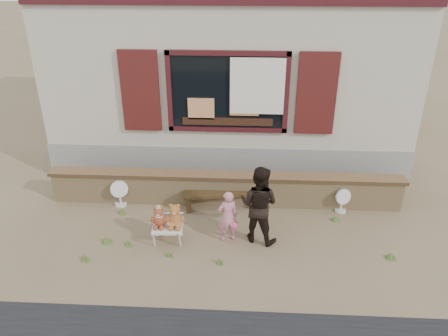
# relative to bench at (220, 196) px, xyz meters

# --- Properties ---
(ground) EXTENTS (80.00, 80.00, 0.00)m
(ground) POSITION_rel_bench_xyz_m (0.09, -0.80, -0.27)
(ground) COLOR brown
(ground) RESTS_ON ground
(shopfront) EXTENTS (8.04, 5.13, 4.00)m
(shopfront) POSITION_rel_bench_xyz_m (0.09, 3.69, 1.73)
(shopfront) COLOR #A09781
(shopfront) RESTS_ON ground
(brick_wall) EXTENTS (7.10, 0.36, 0.67)m
(brick_wall) POSITION_rel_bench_xyz_m (0.09, 0.20, 0.07)
(brick_wall) COLOR tan
(brick_wall) RESTS_ON ground
(bench) EXTENTS (1.47, 0.55, 0.37)m
(bench) POSITION_rel_bench_xyz_m (0.00, 0.00, 0.00)
(bench) COLOR #362512
(bench) RESTS_ON ground
(folding_chair) EXTENTS (0.55, 0.50, 0.32)m
(folding_chair) POSITION_rel_bench_xyz_m (-0.85, -1.17, 0.02)
(folding_chair) COLOR beige
(folding_chair) RESTS_ON ground
(teddy_bear_left) EXTENTS (0.31, 0.27, 0.40)m
(teddy_bear_left) POSITION_rel_bench_xyz_m (-0.99, -1.18, 0.25)
(teddy_bear_left) COLOR brown
(teddy_bear_left) RESTS_ON folding_chair
(teddy_bear_right) EXTENTS (0.35, 0.31, 0.45)m
(teddy_bear_right) POSITION_rel_bench_xyz_m (-0.71, -1.16, 0.28)
(teddy_bear_right) COLOR brown
(teddy_bear_right) RESTS_ON folding_chair
(child) EXTENTS (0.41, 0.33, 0.98)m
(child) POSITION_rel_bench_xyz_m (0.20, -1.07, 0.22)
(child) COLOR pink
(child) RESTS_ON ground
(adult) EXTENTS (0.85, 0.76, 1.44)m
(adult) POSITION_rel_bench_xyz_m (0.74, -1.01, 0.45)
(adult) COLOR black
(adult) RESTS_ON ground
(fan_left) EXTENTS (0.37, 0.24, 0.57)m
(fan_left) POSITION_rel_bench_xyz_m (-2.02, 0.00, 0.01)
(fan_left) COLOR silver
(fan_left) RESTS_ON ground
(fan_right) EXTENTS (0.33, 0.22, 0.51)m
(fan_right) POSITION_rel_bench_xyz_m (2.40, 0.00, -0.01)
(fan_right) COLOR silver
(fan_right) RESTS_ON ground
(grass_tufts) EXTENTS (5.28, 1.61, 0.13)m
(grass_tufts) POSITION_rel_bench_xyz_m (-0.24, -1.16, -0.21)
(grass_tufts) COLOR #435C24
(grass_tufts) RESTS_ON ground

